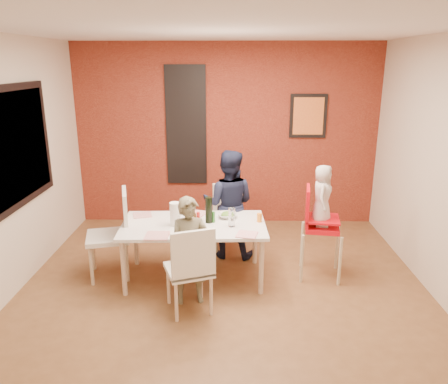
{
  "coord_description": "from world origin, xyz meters",
  "views": [
    {
      "loc": [
        0.09,
        -4.26,
        2.42
      ],
      "look_at": [
        0.0,
        0.3,
        1.05
      ],
      "focal_mm": 35.0,
      "sensor_mm": 36.0,
      "label": 1
    }
  ],
  "objects_px": {
    "child_far": "(229,204)",
    "toddler": "(322,196)",
    "chair_left": "(116,229)",
    "child_near": "(190,251)",
    "dining_table": "(194,229)",
    "paper_towel_roll": "(175,214)",
    "chair_far": "(228,213)",
    "high_chair": "(318,224)",
    "wine_bottle": "(209,210)",
    "chair_near": "(191,266)"
  },
  "relations": [
    {
      "from": "child_far",
      "to": "toddler",
      "type": "distance_m",
      "value": 1.22
    },
    {
      "from": "chair_left",
      "to": "child_near",
      "type": "relative_size",
      "value": 0.9
    },
    {
      "from": "dining_table",
      "to": "paper_towel_roll",
      "type": "bearing_deg",
      "value": -165.54
    },
    {
      "from": "chair_far",
      "to": "child_near",
      "type": "distance_m",
      "value": 1.44
    },
    {
      "from": "dining_table",
      "to": "high_chair",
      "type": "relative_size",
      "value": 1.54
    },
    {
      "from": "high_chair",
      "to": "child_far",
      "type": "height_order",
      "value": "child_far"
    },
    {
      "from": "dining_table",
      "to": "chair_far",
      "type": "xyz_separation_m",
      "value": [
        0.38,
        0.88,
        -0.13
      ]
    },
    {
      "from": "chair_left",
      "to": "wine_bottle",
      "type": "distance_m",
      "value": 1.1
    },
    {
      "from": "child_far",
      "to": "high_chair",
      "type": "bearing_deg",
      "value": 161.28
    },
    {
      "from": "dining_table",
      "to": "child_near",
      "type": "distance_m",
      "value": 0.51
    },
    {
      "from": "high_chair",
      "to": "chair_near",
      "type": "bearing_deg",
      "value": 130.28
    },
    {
      "from": "chair_left",
      "to": "wine_bottle",
      "type": "relative_size",
      "value": 3.43
    },
    {
      "from": "dining_table",
      "to": "chair_near",
      "type": "height_order",
      "value": "chair_near"
    },
    {
      "from": "child_far",
      "to": "toddler",
      "type": "height_order",
      "value": "child_far"
    },
    {
      "from": "chair_near",
      "to": "high_chair",
      "type": "xyz_separation_m",
      "value": [
        1.38,
        0.85,
        0.13
      ]
    },
    {
      "from": "wine_bottle",
      "to": "paper_towel_roll",
      "type": "distance_m",
      "value": 0.38
    },
    {
      "from": "paper_towel_roll",
      "to": "toddler",
      "type": "bearing_deg",
      "value": 5.12
    },
    {
      "from": "child_far",
      "to": "paper_towel_roll",
      "type": "distance_m",
      "value": 0.91
    },
    {
      "from": "chair_near",
      "to": "paper_towel_roll",
      "type": "relative_size",
      "value": 3.5
    },
    {
      "from": "dining_table",
      "to": "chair_left",
      "type": "relative_size",
      "value": 1.61
    },
    {
      "from": "chair_left",
      "to": "paper_towel_roll",
      "type": "relative_size",
      "value": 3.88
    },
    {
      "from": "chair_far",
      "to": "child_far",
      "type": "relative_size",
      "value": 0.63
    },
    {
      "from": "dining_table",
      "to": "chair_near",
      "type": "xyz_separation_m",
      "value": [
        0.03,
        -0.75,
        -0.09
      ]
    },
    {
      "from": "dining_table",
      "to": "chair_near",
      "type": "relative_size",
      "value": 1.78
    },
    {
      "from": "child_near",
      "to": "child_far",
      "type": "distance_m",
      "value": 1.22
    },
    {
      "from": "high_chair",
      "to": "chair_far",
      "type": "bearing_deg",
      "value": 61.6
    },
    {
      "from": "child_far",
      "to": "dining_table",
      "type": "bearing_deg",
      "value": 67.78
    },
    {
      "from": "chair_far",
      "to": "chair_left",
      "type": "bearing_deg",
      "value": -152.11
    },
    {
      "from": "toddler",
      "to": "child_near",
      "type": "bearing_deg",
      "value": 126.42
    },
    {
      "from": "chair_near",
      "to": "wine_bottle",
      "type": "bearing_deg",
      "value": -120.08
    },
    {
      "from": "chair_far",
      "to": "wine_bottle",
      "type": "bearing_deg",
      "value": -108.63
    },
    {
      "from": "dining_table",
      "to": "chair_left",
      "type": "xyz_separation_m",
      "value": [
        -0.91,
        0.06,
        -0.04
      ]
    },
    {
      "from": "chair_near",
      "to": "toddler",
      "type": "height_order",
      "value": "toddler"
    },
    {
      "from": "dining_table",
      "to": "chair_left",
      "type": "bearing_deg",
      "value": 175.92
    },
    {
      "from": "chair_left",
      "to": "high_chair",
      "type": "distance_m",
      "value": 2.32
    },
    {
      "from": "toddler",
      "to": "dining_table",
      "type": "bearing_deg",
      "value": 107.33
    },
    {
      "from": "toddler",
      "to": "wine_bottle",
      "type": "relative_size",
      "value": 2.35
    },
    {
      "from": "chair_far",
      "to": "toddler",
      "type": "height_order",
      "value": "toddler"
    },
    {
      "from": "child_far",
      "to": "child_near",
      "type": "bearing_deg",
      "value": 80.57
    },
    {
      "from": "child_near",
      "to": "wine_bottle",
      "type": "bearing_deg",
      "value": 62.42
    },
    {
      "from": "paper_towel_roll",
      "to": "child_far",
      "type": "bearing_deg",
      "value": 49.8
    },
    {
      "from": "chair_near",
      "to": "child_near",
      "type": "relative_size",
      "value": 0.81
    },
    {
      "from": "chair_far",
      "to": "high_chair",
      "type": "relative_size",
      "value": 0.81
    },
    {
      "from": "chair_near",
      "to": "paper_towel_roll",
      "type": "xyz_separation_m",
      "value": [
        -0.23,
        0.7,
        0.29
      ]
    },
    {
      "from": "dining_table",
      "to": "child_near",
      "type": "xyz_separation_m",
      "value": [
        0.01,
        -0.51,
        -0.04
      ]
    },
    {
      "from": "chair_left",
      "to": "child_far",
      "type": "xyz_separation_m",
      "value": [
        1.29,
        0.57,
        0.12
      ]
    },
    {
      "from": "chair_far",
      "to": "high_chair",
      "type": "bearing_deg",
      "value": -41.34
    },
    {
      "from": "wine_bottle",
      "to": "chair_near",
      "type": "bearing_deg",
      "value": -99.72
    },
    {
      "from": "dining_table",
      "to": "high_chair",
      "type": "xyz_separation_m",
      "value": [
        1.41,
        0.1,
        0.03
      ]
    },
    {
      "from": "chair_left",
      "to": "toddler",
      "type": "xyz_separation_m",
      "value": [
        2.34,
        0.03,
        0.41
      ]
    }
  ]
}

